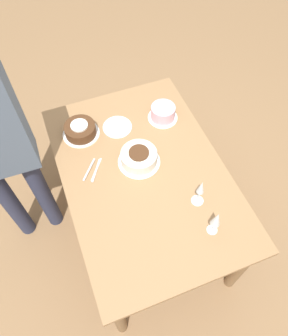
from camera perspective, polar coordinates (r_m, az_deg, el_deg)
The scene contains 9 objects.
ground_plane at distance 2.65m, azimuth -0.00°, elevation -9.68°, with size 12.00×12.00×0.00m, color #8E6B47.
dining_table at distance 2.07m, azimuth -0.00°, elevation -2.47°, with size 1.44×0.96×0.76m.
cake_center_white at distance 1.99m, azimuth -0.92°, elevation 1.83°, with size 0.26×0.26×0.10m.
cake_front_chocolate at distance 2.17m, azimuth -11.03°, elevation 6.54°, with size 0.24×0.24×0.09m.
cake_back_decorated at distance 2.22m, azimuth 3.32°, elevation 9.57°, with size 0.20×0.20×0.10m.
wine_glass_near at distance 1.79m, azimuth 9.83°, elevation -3.64°, with size 0.07×0.07×0.21m.
wine_glass_far at distance 1.72m, azimuth 12.50°, elevation -8.78°, with size 0.06×0.06×0.20m.
dessert_plate_left at distance 2.20m, azimuth -4.66°, elevation 7.13°, with size 0.19×0.19×0.01m.
fork_pile at distance 2.01m, azimuth -8.73°, elevation -0.30°, with size 0.16×0.16×0.01m.
Camera 1 is at (1.00, -0.38, 2.43)m, focal length 35.00 mm.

